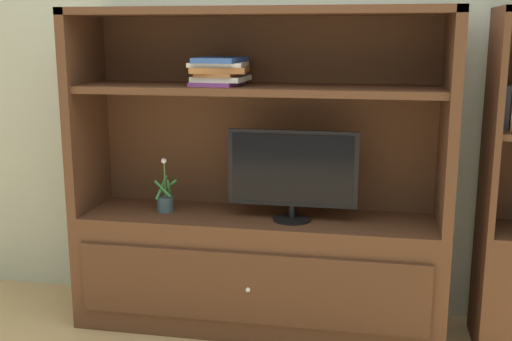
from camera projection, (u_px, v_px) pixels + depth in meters
The scene contains 5 objects.
painted_rear_wall at pixel (270, 56), 3.42m from camera, with size 6.00×0.10×2.80m, color #ADB29E.
media_console at pixel (258, 233), 3.29m from camera, with size 1.89×0.51×1.64m.
tv_monitor at pixel (292, 172), 3.13m from camera, with size 0.65×0.19×0.46m.
potted_plant at pixel (165, 202), 3.33m from camera, with size 0.12×0.11×0.29m.
magazine_stack at pixel (220, 71), 3.14m from camera, with size 0.30×0.34×0.14m.
Camera 1 is at (0.58, -2.68, 1.52)m, focal length 44.34 mm.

